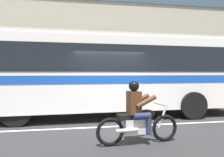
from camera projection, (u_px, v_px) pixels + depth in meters
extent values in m
plane|color=#2B2B2D|center=(110.00, 123.00, 7.99)|extent=(60.00, 60.00, 0.00)
cube|color=#B7B2A8|center=(94.00, 102.00, 12.99)|extent=(28.00, 3.80, 0.15)
cube|color=silver|center=(114.00, 126.00, 7.40)|extent=(26.60, 0.14, 0.01)
cube|color=gray|center=(90.00, 22.00, 15.13)|extent=(28.00, 0.80, 10.26)
cube|color=#384C60|center=(91.00, 45.00, 14.73)|extent=(25.76, 0.10, 1.40)
cube|color=white|center=(110.00, 74.00, 9.16)|extent=(10.92, 2.93, 2.70)
cube|color=black|center=(110.00, 60.00, 9.15)|extent=(10.05, 2.94, 0.96)
cube|color=#194CB2|center=(110.00, 78.00, 9.17)|extent=(10.70, 2.95, 0.28)
cube|color=silver|center=(110.00, 39.00, 9.13)|extent=(10.70, 2.79, 0.16)
cylinder|color=black|center=(16.00, 111.00, 7.41)|extent=(1.04, 0.30, 1.04)
cylinder|color=black|center=(193.00, 105.00, 8.59)|extent=(1.04, 0.30, 1.04)
torus|color=black|center=(165.00, 128.00, 5.80)|extent=(0.70, 0.15, 0.69)
torus|color=black|center=(110.00, 132.00, 5.41)|extent=(0.70, 0.15, 0.69)
cube|color=silver|center=(136.00, 126.00, 5.59)|extent=(0.66, 0.33, 0.36)
ellipsoid|color=black|center=(146.00, 114.00, 5.65)|extent=(0.50, 0.32, 0.24)
cube|color=black|center=(129.00, 117.00, 5.53)|extent=(0.58, 0.31, 0.12)
cylinder|color=silver|center=(163.00, 116.00, 5.78)|extent=(0.28, 0.08, 0.58)
cylinder|color=silver|center=(160.00, 104.00, 5.75)|extent=(0.09, 0.64, 0.04)
cylinder|color=silver|center=(127.00, 130.00, 5.36)|extent=(0.56, 0.14, 0.09)
cube|color=#4C2D19|center=(134.00, 103.00, 5.56)|extent=(0.31, 0.38, 0.56)
sphere|color=black|center=(134.00, 86.00, 5.55)|extent=(0.26, 0.26, 0.26)
cylinder|color=#232D4C|center=(136.00, 113.00, 5.78)|extent=(0.43, 0.18, 0.15)
cylinder|color=#232D4C|center=(143.00, 122.00, 5.83)|extent=(0.13, 0.13, 0.46)
cylinder|color=#232D4C|center=(142.00, 116.00, 5.43)|extent=(0.43, 0.18, 0.15)
cylinder|color=#232D4C|center=(149.00, 125.00, 5.49)|extent=(0.13, 0.13, 0.46)
cylinder|color=#4C2D19|center=(140.00, 100.00, 5.82)|extent=(0.53, 0.15, 0.32)
cylinder|color=#4C2D19|center=(146.00, 102.00, 5.43)|extent=(0.53, 0.15, 0.32)
cylinder|color=red|center=(151.00, 96.00, 12.82)|extent=(0.22, 0.22, 0.58)
sphere|color=red|center=(152.00, 90.00, 12.81)|extent=(0.20, 0.20, 0.20)
cylinder|color=red|center=(152.00, 96.00, 12.68)|extent=(0.09, 0.10, 0.09)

